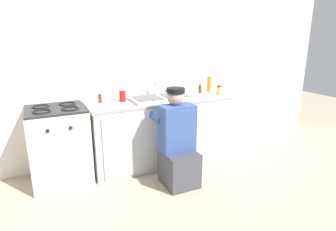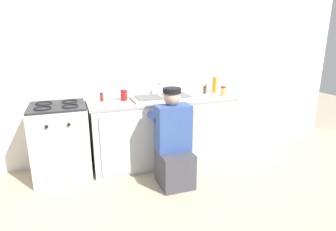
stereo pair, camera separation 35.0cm
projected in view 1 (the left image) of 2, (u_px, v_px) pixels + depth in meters
name	position (u px, v px, depth m)	size (l,w,h in m)	color
ground_plane	(171.00, 169.00, 3.60)	(12.00, 12.00, 0.00)	tan
back_wall	(151.00, 66.00, 3.82)	(6.00, 0.10, 2.50)	silver
counter_cabinet	(162.00, 132.00, 3.74)	(1.86, 0.62, 0.83)	white
countertop	(161.00, 100.00, 3.63)	(1.90, 0.62, 0.03)	#9E9993
sink_double_basin	(161.00, 97.00, 3.62)	(0.80, 0.44, 0.19)	silver
stove_range	(59.00, 145.00, 3.21)	(0.63, 0.62, 0.89)	silver
plumber_person	(178.00, 145.00, 3.14)	(0.42, 0.61, 1.10)	#3F3F47
spice_bottle_pepper	(200.00, 89.00, 3.99)	(0.04, 0.04, 0.10)	#513823
spice_bottle_red	(100.00, 99.00, 3.42)	(0.04, 0.04, 0.10)	red
condiment_jar	(219.00, 90.00, 3.88)	(0.07, 0.07, 0.13)	#DBB760
soap_bottle_orange	(209.00, 84.00, 4.09)	(0.06, 0.06, 0.25)	orange
soda_cup_red	(123.00, 95.00, 3.48)	(0.08, 0.08, 0.15)	red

